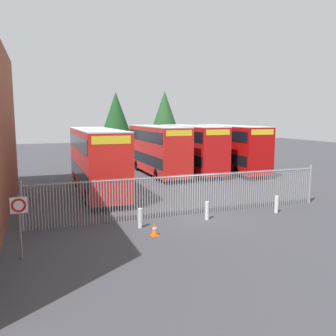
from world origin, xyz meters
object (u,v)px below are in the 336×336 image
double_decker_bus_behind_fence_right (191,147)px  bollard_center_front (207,211)px  double_decker_bus_far_back (229,146)px  bollard_near_left (140,218)px  traffic_cone_by_gate (154,230)px  double_decker_bus_behind_fence_left (157,148)px  bollard_near_right (276,204)px  speed_limit_sign_post (19,212)px  double_decker_bus_near_gate (97,158)px

double_decker_bus_behind_fence_right → bollard_center_front: double_decker_bus_behind_fence_right is taller
double_decker_bus_far_back → bollard_near_left: double_decker_bus_far_back is taller
traffic_cone_by_gate → double_decker_bus_behind_fence_left: bearing=71.4°
bollard_near_right → double_decker_bus_far_back: bearing=70.4°
bollard_center_front → traffic_cone_by_gate: bollard_center_front is taller
double_decker_bus_far_back → traffic_cone_by_gate: bearing=-128.6°
bollard_near_right → traffic_cone_by_gate: 7.62m
double_decker_bus_behind_fence_right → double_decker_bus_far_back: (3.60, -0.88, 0.00)m
bollard_center_front → double_decker_bus_behind_fence_left: bearing=81.5°
double_decker_bus_behind_fence_left → traffic_cone_by_gate: bearing=-108.6°
bollard_center_front → bollard_near_right: bearing=-1.1°
double_decker_bus_behind_fence_right → bollard_near_left: size_ratio=11.38×
bollard_near_left → bollard_near_right: same height
double_decker_bus_far_back → bollard_near_left: bearing=-131.8°
traffic_cone_by_gate → speed_limit_sign_post: speed_limit_sign_post is taller
double_decker_bus_near_gate → bollard_near_right: size_ratio=11.38×
double_decker_bus_behind_fence_right → bollard_near_right: size_ratio=11.38×
double_decker_bus_behind_fence_right → speed_limit_sign_post: (-14.43, -17.48, -0.65)m
bollard_near_left → speed_limit_sign_post: speed_limit_sign_post is taller
double_decker_bus_far_back → bollard_center_front: double_decker_bus_far_back is taller
traffic_cone_by_gate → bollard_center_front: bearing=24.4°
double_decker_bus_behind_fence_left → double_decker_bus_behind_fence_right: size_ratio=1.00×
double_decker_bus_far_back → speed_limit_sign_post: (-18.04, -16.60, -0.65)m
bollard_center_front → bollard_near_right: 4.18m
double_decker_bus_far_back → speed_limit_sign_post: 24.53m
double_decker_bus_far_back → speed_limit_sign_post: size_ratio=4.50×
double_decker_bus_behind_fence_right → bollard_center_front: size_ratio=11.38×
double_decker_bus_behind_fence_left → double_decker_bus_behind_fence_right: (3.48, 0.25, 0.00)m
bollard_center_front → bollard_near_right: same height
double_decker_bus_far_back → bollard_center_front: 17.16m
bollard_near_right → bollard_near_left: bearing=-179.4°
double_decker_bus_far_back → bollard_near_right: double_decker_bus_far_back is taller
double_decker_bus_near_gate → traffic_cone_by_gate: (0.96, -9.90, -2.13)m
bollard_near_left → double_decker_bus_near_gate: bearing=94.5°
traffic_cone_by_gate → double_decker_bus_far_back: bearing=51.4°
double_decker_bus_far_back → speed_limit_sign_post: bearing=-137.4°
double_decker_bus_far_back → bollard_near_right: 15.37m
double_decker_bus_behind_fence_left → speed_limit_sign_post: 20.43m
double_decker_bus_behind_fence_left → bollard_center_front: bearing=-98.5°
bollard_near_right → speed_limit_sign_post: speed_limit_sign_post is taller
double_decker_bus_near_gate → speed_limit_sign_post: (-4.47, -10.72, -0.65)m
double_decker_bus_near_gate → double_decker_bus_far_back: same height
double_decker_bus_far_back → traffic_cone_by_gate: double_decker_bus_far_back is taller
double_decker_bus_far_back → double_decker_bus_near_gate: bearing=-156.6°
bollard_near_left → bollard_near_right: 7.77m
double_decker_bus_behind_fence_left → bollard_near_right: size_ratio=11.38×
bollard_near_left → traffic_cone_by_gate: size_ratio=1.61×
bollard_near_left → double_decker_bus_behind_fence_right: bearing=58.8°
double_decker_bus_near_gate → double_decker_bus_far_back: bearing=23.4°
bollard_near_left → bollard_near_right: bearing=0.6°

